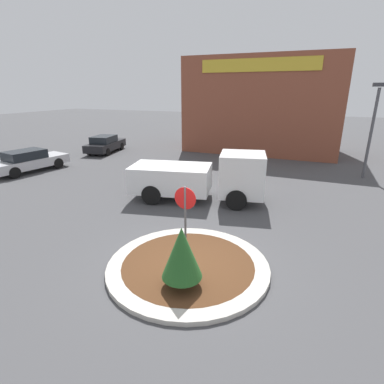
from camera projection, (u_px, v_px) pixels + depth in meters
name	position (u px, v px, depth m)	size (l,w,h in m)	color
ground_plane	(188.00, 267.00, 8.78)	(120.00, 120.00, 0.00)	#474749
traffic_island	(188.00, 265.00, 8.75)	(4.70, 4.70, 0.14)	#BCB7AD
stop_sign	(185.00, 207.00, 9.23)	(0.70, 0.07, 2.17)	#4C4C51
island_shrub	(182.00, 252.00, 7.43)	(1.04, 1.04, 1.65)	brown
utility_truck	(202.00, 177.00, 13.78)	(6.38, 3.29, 2.29)	white
storefront_building	(263.00, 105.00, 24.67)	(12.05, 6.07, 7.42)	brown
parked_sedan_silver	(28.00, 161.00, 18.86)	(2.50, 4.83, 1.38)	#B7B7BC
parked_sedan_black	(105.00, 144.00, 24.75)	(2.48, 4.51, 1.38)	black
light_pole	(373.00, 123.00, 16.76)	(0.70, 0.30, 5.30)	#4C4C51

